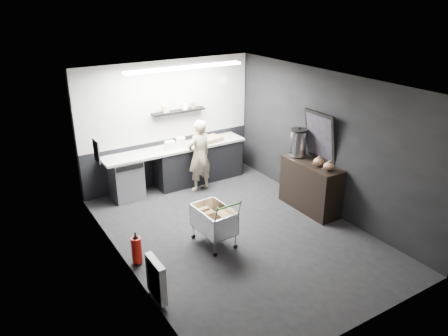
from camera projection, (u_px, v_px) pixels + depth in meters
floor at (237, 233)px, 7.80m from camera, size 5.50×5.50×0.00m
ceiling at (239, 83)px, 6.77m from camera, size 5.50×5.50×0.00m
wall_back at (168, 123)px, 9.44m from camera, size 5.50×0.00×5.50m
wall_front at (367, 238)px, 5.12m from camera, size 5.50×0.00×5.50m
wall_left at (123, 191)px, 6.31m from camera, size 0.00×5.50×5.50m
wall_right at (326, 143)px, 8.26m from camera, size 0.00×5.50×5.50m
kitchen_wall_panel at (167, 101)px, 9.24m from camera, size 3.95×0.02×1.70m
dado_panel at (170, 160)px, 9.75m from camera, size 3.95×0.02×1.00m
floating_shelf at (179, 111)px, 9.33m from camera, size 1.20×0.22×0.04m
wall_clock at (224, 80)px, 9.79m from camera, size 0.20×0.03×0.20m
poster at (96, 151)px, 7.26m from camera, size 0.02×0.30×0.40m
poster_red_band at (96, 147)px, 7.24m from camera, size 0.02×0.22×0.10m
radiator at (156, 279)px, 6.01m from camera, size 0.10×0.50×0.60m
ceiling_strip at (185, 68)px, 8.23m from camera, size 2.40×0.20×0.04m
prep_counter at (182, 165)px, 9.59m from camera, size 3.20×0.61×0.90m
person at (199, 156)px, 9.21m from camera, size 0.63×0.46×1.57m
shopping_cart at (214, 221)px, 7.34m from camera, size 0.54×0.86×0.92m
sideboard at (310, 180)px, 8.48m from camera, size 0.56×1.30×1.94m
fire_extinguisher at (137, 249)px, 6.86m from camera, size 0.16×0.16×0.54m
cardboard_box at (210, 139)px, 9.71m from camera, size 0.52×0.43×0.09m
pink_tub at (181, 142)px, 9.38m from camera, size 0.20×0.20×0.20m
white_container at (170, 145)px, 9.21m from camera, size 0.21×0.17×0.18m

